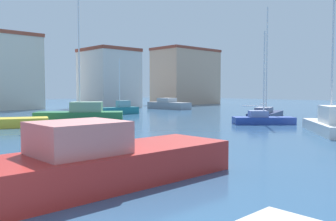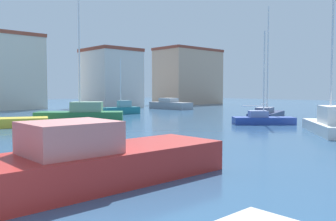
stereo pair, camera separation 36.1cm
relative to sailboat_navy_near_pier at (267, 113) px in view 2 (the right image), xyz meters
The scene contains 11 objects.
water 15.33m from the sailboat_navy_near_pier, 161.79° to the left, with size 160.00×160.00×0.00m, color #2D5175.
sailboat_navy_near_pier is the anchor object (origin of this frame).
sailboat_teal_center_channel 15.94m from the sailboat_navy_near_pier, 119.82° to the left, with size 4.55×1.60×6.31m.
motorboat_red_far_right 28.09m from the sailboat_navy_near_pier, 158.11° to the right, with size 8.66×2.60×1.87m.
motorboat_grey_mid_harbor 18.94m from the sailboat_navy_near_pier, 77.83° to the left, with size 2.36×7.00×1.59m.
sailboat_white_behind_lamppost 13.31m from the sailboat_navy_near_pier, 130.94° to the right, with size 6.54×5.73×8.41m.
sailboat_green_far_left 18.01m from the sailboat_navy_near_pier, 152.97° to the left, with size 7.23×6.30×11.76m.
sailboat_blue_inner_mooring 7.32m from the sailboat_navy_near_pier, 150.39° to the right, with size 4.67×4.39×7.44m.
yacht_club 37.81m from the sailboat_navy_near_pier, 111.86° to the left, with size 9.32×9.30×10.78m.
harbor_office 28.36m from the sailboat_navy_near_pier, 89.82° to the left, with size 7.30×8.01×9.20m.
waterfront_apartments 35.94m from the sailboat_navy_near_pier, 56.96° to the left, with size 12.81×7.59×10.86m.
Camera 2 is at (-1.63, -4.23, 2.72)m, focal length 37.95 mm.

